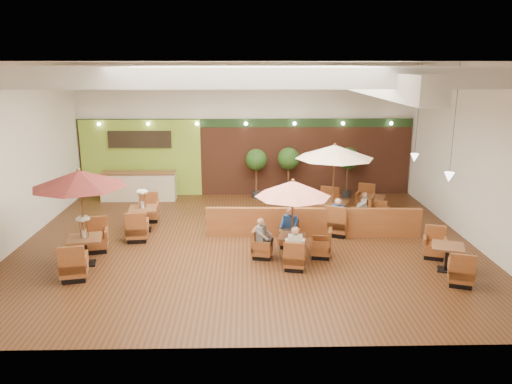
{
  "coord_description": "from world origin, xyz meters",
  "views": [
    {
      "loc": [
        -0.03,
        -14.79,
        5.48
      ],
      "look_at": [
        0.3,
        0.5,
        1.5
      ],
      "focal_mm": 35.0,
      "sensor_mm": 36.0,
      "label": 1
    }
  ],
  "objects_px": {
    "table_2": "(334,171)",
    "topiary_2": "(348,160)",
    "table_3": "(143,216)",
    "diner_2": "(262,234)",
    "diner_0": "(295,243)",
    "diner_3": "(338,213)",
    "diner_1": "(289,224)",
    "table_4": "(447,258)",
    "topiary_1": "(289,161)",
    "service_counter": "(139,186)",
    "table_5": "(371,207)",
    "table_0": "(80,193)",
    "diner_4": "(363,205)",
    "booth_divider": "(313,222)",
    "topiary_0": "(256,162)",
    "table_1": "(293,204)"
  },
  "relations": [
    {
      "from": "topiary_2",
      "to": "diner_3",
      "type": "distance_m",
      "value": 4.95
    },
    {
      "from": "table_0",
      "to": "table_3",
      "type": "relative_size",
      "value": 1.02
    },
    {
      "from": "topiary_1",
      "to": "booth_divider",
      "type": "bearing_deg",
      "value": -85.26
    },
    {
      "from": "diner_1",
      "to": "diner_4",
      "type": "xyz_separation_m",
      "value": [
        2.72,
        2.08,
        -0.01
      ]
    },
    {
      "from": "table_3",
      "to": "diner_1",
      "type": "distance_m",
      "value": 5.04
    },
    {
      "from": "booth_divider",
      "to": "table_3",
      "type": "distance_m",
      "value": 5.65
    },
    {
      "from": "booth_divider",
      "to": "diner_1",
      "type": "distance_m",
      "value": 1.29
    },
    {
      "from": "booth_divider",
      "to": "topiary_2",
      "type": "height_order",
      "value": "topiary_2"
    },
    {
      "from": "table_3",
      "to": "diner_0",
      "type": "distance_m",
      "value": 5.83
    },
    {
      "from": "table_2",
      "to": "diner_0",
      "type": "relative_size",
      "value": 3.85
    },
    {
      "from": "topiary_0",
      "to": "topiary_1",
      "type": "relative_size",
      "value": 0.98
    },
    {
      "from": "table_1",
      "to": "diner_1",
      "type": "height_order",
      "value": "table_1"
    },
    {
      "from": "table_1",
      "to": "table_2",
      "type": "distance_m",
      "value": 3.39
    },
    {
      "from": "topiary_1",
      "to": "diner_3",
      "type": "bearing_deg",
      "value": -75.52
    },
    {
      "from": "topiary_1",
      "to": "diner_2",
      "type": "distance_m",
      "value": 6.79
    },
    {
      "from": "service_counter",
      "to": "topiary_0",
      "type": "xyz_separation_m",
      "value": [
        4.82,
        0.2,
        0.96
      ]
    },
    {
      "from": "booth_divider",
      "to": "diner_4",
      "type": "distance_m",
      "value": 2.21
    },
    {
      "from": "table_3",
      "to": "table_2",
      "type": "bearing_deg",
      "value": -2.41
    },
    {
      "from": "diner_0",
      "to": "diner_4",
      "type": "relative_size",
      "value": 1.09
    },
    {
      "from": "table_4",
      "to": "diner_3",
      "type": "height_order",
      "value": "diner_3"
    },
    {
      "from": "booth_divider",
      "to": "diner_2",
      "type": "bearing_deg",
      "value": -131.15
    },
    {
      "from": "table_4",
      "to": "table_5",
      "type": "relative_size",
      "value": 0.94
    },
    {
      "from": "topiary_2",
      "to": "diner_1",
      "type": "height_order",
      "value": "topiary_2"
    },
    {
      "from": "diner_1",
      "to": "table_4",
      "type": "bearing_deg",
      "value": 176.04
    },
    {
      "from": "table_1",
      "to": "table_3",
      "type": "relative_size",
      "value": 0.86
    },
    {
      "from": "table_2",
      "to": "table_5",
      "type": "relative_size",
      "value": 1.09
    },
    {
      "from": "booth_divider",
      "to": "topiary_0",
      "type": "height_order",
      "value": "topiary_0"
    },
    {
      "from": "table_4",
      "to": "topiary_1",
      "type": "xyz_separation_m",
      "value": [
        -3.66,
        7.62,
        1.23
      ]
    },
    {
      "from": "table_0",
      "to": "service_counter",
      "type": "bearing_deg",
      "value": 77.12
    },
    {
      "from": "table_3",
      "to": "topiary_1",
      "type": "relative_size",
      "value": 1.29
    },
    {
      "from": "table_4",
      "to": "table_3",
      "type": "bearing_deg",
      "value": 177.94
    },
    {
      "from": "table_0",
      "to": "diner_2",
      "type": "bearing_deg",
      "value": -7.73
    },
    {
      "from": "table_0",
      "to": "table_4",
      "type": "xyz_separation_m",
      "value": [
        9.89,
        -0.64,
        -1.73
      ]
    },
    {
      "from": "diner_3",
      "to": "service_counter",
      "type": "bearing_deg",
      "value": 172.24
    },
    {
      "from": "table_2",
      "to": "diner_3",
      "type": "relative_size",
      "value": 3.74
    },
    {
      "from": "table_1",
      "to": "topiary_1",
      "type": "height_order",
      "value": "table_1"
    },
    {
      "from": "table_1",
      "to": "service_counter",
      "type": "bearing_deg",
      "value": 143.47
    },
    {
      "from": "table_4",
      "to": "diner_4",
      "type": "xyz_separation_m",
      "value": [
        -1.39,
        3.96,
        0.38
      ]
    },
    {
      "from": "diner_3",
      "to": "diner_1",
      "type": "bearing_deg",
      "value": -124.45
    },
    {
      "from": "table_3",
      "to": "diner_2",
      "type": "relative_size",
      "value": 3.75
    },
    {
      "from": "table_2",
      "to": "topiary_2",
      "type": "xyz_separation_m",
      "value": [
        1.23,
        3.67,
        -0.36
      ]
    },
    {
      "from": "table_4",
      "to": "diner_2",
      "type": "xyz_separation_m",
      "value": [
        -4.96,
        1.02,
        0.38
      ]
    },
    {
      "from": "service_counter",
      "to": "table_5",
      "type": "distance_m",
      "value": 9.3
    },
    {
      "from": "topiary_1",
      "to": "diner_2",
      "type": "height_order",
      "value": "topiary_1"
    },
    {
      "from": "diner_3",
      "to": "table_4",
      "type": "bearing_deg",
      "value": -26.18
    },
    {
      "from": "topiary_1",
      "to": "topiary_2",
      "type": "height_order",
      "value": "same"
    },
    {
      "from": "topiary_1",
      "to": "diner_3",
      "type": "xyz_separation_m",
      "value": [
        1.22,
        -4.72,
        -0.82
      ]
    },
    {
      "from": "diner_3",
      "to": "diner_4",
      "type": "xyz_separation_m",
      "value": [
        1.05,
        1.05,
        -0.03
      ]
    },
    {
      "from": "table_3",
      "to": "diner_4",
      "type": "relative_size",
      "value": 3.81
    },
    {
      "from": "table_5",
      "to": "topiary_2",
      "type": "distance_m",
      "value": 3.01
    }
  ]
}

